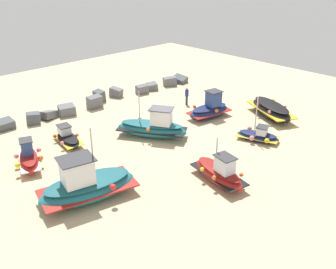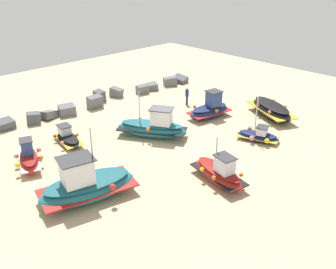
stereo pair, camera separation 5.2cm
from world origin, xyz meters
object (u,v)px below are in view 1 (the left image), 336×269
fishing_boat_1 (271,110)px  person_walking (187,95)px  fishing_boat_4 (67,138)px  fishing_boat_6 (87,185)px  fishing_boat_3 (210,109)px  fishing_boat_7 (29,159)px  fishing_boat_2 (219,173)px  fishing_boat_5 (258,136)px  fishing_boat_0 (153,127)px

fishing_boat_1 → person_walking: (-2.96, 6.78, 0.30)m
fishing_boat_4 → fishing_boat_6: (-2.77, -6.82, 0.43)m
fishing_boat_3 → fishing_boat_6: size_ratio=0.70×
person_walking → fishing_boat_7: bearing=73.3°
fishing_boat_2 → fishing_boat_5: fishing_boat_5 is taller
fishing_boat_4 → fishing_boat_7: bearing=119.1°
fishing_boat_5 → fishing_boat_6: 13.07m
fishing_boat_3 → person_walking: 3.47m
fishing_boat_0 → fishing_boat_3: fishing_boat_0 is taller
fishing_boat_4 → fishing_boat_7: size_ratio=0.92×
fishing_boat_0 → fishing_boat_3: (5.84, -0.47, -0.05)m
fishing_boat_3 → fishing_boat_6: (-13.71, -2.93, 0.13)m
fishing_boat_1 → fishing_boat_2: size_ratio=1.29×
fishing_boat_3 → fishing_boat_6: 14.03m
fishing_boat_2 → fishing_boat_3: fishing_boat_2 is taller
fishing_boat_2 → person_walking: size_ratio=2.56×
fishing_boat_0 → fishing_boat_1: 10.35m
fishing_boat_6 → fishing_boat_7: 5.56m
fishing_boat_2 → fishing_boat_4: size_ratio=1.30×
fishing_boat_3 → person_walking: size_ratio=2.50×
fishing_boat_1 → fishing_boat_5: size_ratio=1.58×
fishing_boat_1 → fishing_boat_6: (-17.47, 0.47, 0.21)m
fishing_boat_3 → fishing_boat_5: fishing_boat_5 is taller
fishing_boat_0 → fishing_boat_1: fishing_boat_0 is taller
fishing_boat_2 → fishing_boat_4: fishing_boat_2 is taller
fishing_boat_2 → person_walking: fishing_boat_2 is taller
fishing_boat_6 → person_walking: (14.51, 6.31, 0.10)m
fishing_boat_0 → fishing_boat_5: bearing=8.8°
fishing_boat_0 → fishing_boat_5: (4.98, -5.76, -0.35)m
fishing_boat_5 → person_walking: size_ratio=2.08×
fishing_boat_6 → fishing_boat_7: fishing_boat_6 is taller
fishing_boat_4 → fishing_boat_6: fishing_boat_6 is taller
fishing_boat_0 → fishing_boat_3: bearing=53.4°
fishing_boat_1 → fishing_boat_6: bearing=-65.7°
fishing_boat_2 → fishing_boat_7: 11.84m
fishing_boat_0 → fishing_boat_4: 6.15m
fishing_boat_4 → fishing_boat_6: bearing=166.4°
fishing_boat_0 → fishing_boat_6: bearing=-98.7°
fishing_boat_7 → fishing_boat_6: bearing=-152.0°
fishing_boat_3 → fishing_boat_4: size_ratio=1.27×
fishing_boat_3 → fishing_boat_5: 5.37m
fishing_boat_3 → fishing_boat_7: size_ratio=1.17×
fishing_boat_4 → fishing_boat_5: (10.08, -9.17, 0.00)m
fishing_boat_2 → fishing_boat_3: 9.96m
fishing_boat_5 → fishing_boat_7: bearing=-140.1°
fishing_boat_4 → fishing_boat_0: bearing=-115.4°
fishing_boat_3 → fishing_boat_1: bearing=-33.3°
fishing_boat_0 → fishing_boat_1: size_ratio=1.00×
fishing_boat_1 → fishing_boat_3: size_ratio=1.32×
fishing_boat_1 → fishing_boat_6: 17.47m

